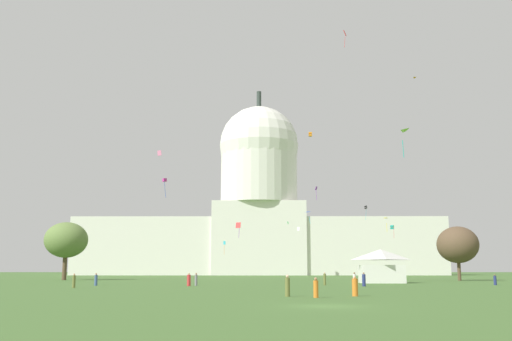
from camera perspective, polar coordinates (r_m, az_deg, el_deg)
ground_plane at (r=35.99m, az=6.80°, el=-12.99°), size 800.00×800.00×0.00m
capitol_building at (r=221.56m, az=0.30°, el=-4.18°), size 135.53×30.16×70.71m
event_tent at (r=96.96m, az=12.08°, el=-9.11°), size 7.06×6.58×5.33m
tree_east_far at (r=120.87m, az=19.04°, el=-6.85°), size 11.05×11.06×10.40m
tree_west_mid at (r=126.70m, az=-18.00°, el=-6.46°), size 10.71×9.80×11.71m
person_navy_near_tent at (r=88.84m, az=22.24°, el=-9.86°), size 0.56×0.56×1.48m
person_grey_lawn_far_left at (r=79.97m, az=-5.85°, el=-10.53°), size 0.50×0.50×1.69m
person_olive_mid_left at (r=48.17m, az=3.08°, el=-11.21°), size 0.56×0.56×1.74m
person_white_near_tree_east at (r=86.44m, az=9.56°, el=-10.37°), size 0.57×0.57×1.74m
person_orange_back_center at (r=49.42m, az=9.61°, el=-11.12°), size 0.66×0.66×1.63m
person_olive_mid_right at (r=81.89m, az=6.70°, el=-10.46°), size 0.48×0.48×1.77m
person_olive_mid_center at (r=73.01m, az=-17.30°, el=-10.25°), size 0.51×0.51×1.68m
person_navy_edge_west at (r=77.69m, az=10.46°, el=-10.44°), size 0.51×0.51×1.77m
person_red_front_center at (r=78.14m, az=-6.56°, el=-10.56°), size 0.61×0.61×1.68m
person_denim_front_left at (r=82.39m, az=-15.31°, el=-10.24°), size 0.57×0.57×1.66m
person_orange_lawn_far_right at (r=46.36m, az=5.85°, el=-11.35°), size 0.45×0.45×1.56m
kite_red_low at (r=114.05m, az=-1.73°, el=-5.44°), size 1.02×0.61×3.03m
kite_orange_high at (r=162.25m, az=15.05°, el=8.68°), size 0.80×1.26×0.32m
kite_turquoise_low at (r=169.61m, az=13.11°, el=-5.39°), size 1.23×1.27×1.22m
kite_violet_mid at (r=127.12m, az=5.89°, el=-1.93°), size 0.56×0.69×3.02m
kite_cyan_low at (r=197.76m, az=-3.09°, el=-7.19°), size 0.80×0.72×4.61m
kite_magenta_mid at (r=119.38m, az=-8.89°, el=-0.97°), size 0.97×0.97×3.92m
kite_gold_low at (r=196.64m, az=13.25°, el=-5.57°), size 0.57×0.73×3.91m
kite_black_mid at (r=188.72m, az=10.64°, el=-3.56°), size 1.01×0.95×4.46m
kite_pink_mid at (r=87.61m, az=-9.38°, el=1.69°), size 0.67×0.15×0.84m
kite_green_low at (r=176.94m, az=3.13°, el=-5.10°), size 0.43×0.54×0.79m
kite_lime_low at (r=64.67m, az=13.90°, el=3.48°), size 0.76×1.63×2.76m
kite_white_low at (r=198.64m, az=4.15°, el=-5.69°), size 0.91×0.57×1.30m
kite_blue_low at (r=114.74m, az=5.24°, el=-4.20°), size 1.28×1.39×2.20m
kite_yellow_low at (r=124.04m, az=12.72°, el=-4.81°), size 1.04×1.39×2.48m
kite_red_high at (r=142.09m, az=8.65°, el=12.92°), size 0.84×0.64×4.28m
kite_orange_mid at (r=135.41m, az=5.30°, el=3.52°), size 0.77×0.80×0.93m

